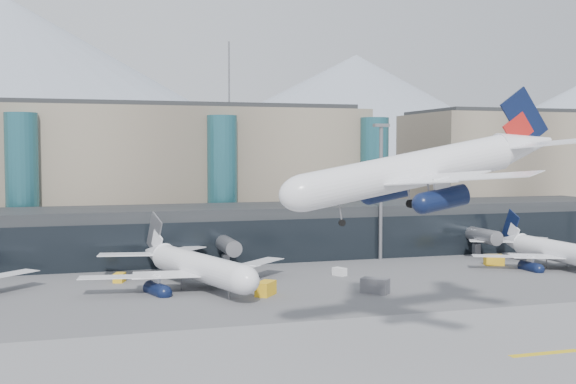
# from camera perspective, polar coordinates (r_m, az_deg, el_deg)

# --- Properties ---
(ground) EXTENTS (900.00, 900.00, 0.00)m
(ground) POSITION_cam_1_polar(r_m,az_deg,el_deg) (83.32, 1.82, -11.03)
(ground) COLOR #515154
(ground) RESTS_ON ground
(runway_strip) EXTENTS (400.00, 40.00, 0.04)m
(runway_strip) POSITION_cam_1_polar(r_m,az_deg,el_deg) (69.80, 5.87, -13.89)
(runway_strip) COLOR slate
(runway_strip) RESTS_ON ground
(runway_markings) EXTENTS (128.00, 1.00, 0.02)m
(runway_markings) POSITION_cam_1_polar(r_m,az_deg,el_deg) (69.79, 5.87, -13.86)
(runway_markings) COLOR gold
(runway_markings) RESTS_ON ground
(concourse) EXTENTS (170.00, 27.00, 10.00)m
(concourse) POSITION_cam_1_polar(r_m,az_deg,el_deg) (137.57, -5.88, -3.24)
(concourse) COLOR black
(concourse) RESTS_ON ground
(terminal_main) EXTENTS (130.00, 30.00, 31.00)m
(terminal_main) POSITION_cam_1_polar(r_m,az_deg,el_deg) (166.58, -16.51, 1.40)
(terminal_main) COLOR gray
(terminal_main) RESTS_ON ground
(terminal_east) EXTENTS (70.00, 30.00, 31.00)m
(terminal_east) POSITION_cam_1_polar(r_m,az_deg,el_deg) (205.75, 19.18, 1.69)
(terminal_east) COLOR gray
(terminal_east) RESTS_ON ground
(teal_towers) EXTENTS (116.40, 19.40, 46.00)m
(teal_towers) POSITION_cam_1_polar(r_m,az_deg,el_deg) (151.04, -12.66, 0.72)
(teal_towers) COLOR #255D68
(teal_towers) RESTS_ON ground
(mountain_ridge) EXTENTS (910.00, 400.00, 110.00)m
(mountain_ridge) POSITION_cam_1_polar(r_m,az_deg,el_deg) (459.09, -11.60, 6.39)
(mountain_ridge) COLOR gray
(mountain_ridge) RESTS_ON ground
(lightmast_mid) EXTENTS (3.00, 1.20, 25.60)m
(lightmast_mid) POSITION_cam_1_polar(r_m,az_deg,el_deg) (136.56, 7.35, 0.68)
(lightmast_mid) COLOR slate
(lightmast_mid) RESTS_ON ground
(hero_jet) EXTENTS (31.90, 32.96, 10.61)m
(hero_jet) POSITION_cam_1_polar(r_m,az_deg,el_deg) (76.19, 11.45, 2.62)
(hero_jet) COLOR white
(hero_jet) RESTS_ON ground
(jet_parked_mid) EXTENTS (34.57, 36.37, 11.68)m
(jet_parked_mid) POSITION_cam_1_polar(r_m,az_deg,el_deg) (111.41, -7.86, -5.09)
(jet_parked_mid) COLOR white
(jet_parked_mid) RESTS_ON ground
(jet_parked_right) EXTENTS (32.44, 31.42, 10.44)m
(jet_parked_right) POSITION_cam_1_polar(r_m,az_deg,el_deg) (136.90, 19.91, -3.88)
(jet_parked_right) COLOR white
(jet_parked_right) RESTS_ON ground
(veh_b) EXTENTS (2.20, 2.79, 1.41)m
(veh_b) POSITION_cam_1_polar(r_m,az_deg,el_deg) (116.71, -13.18, -6.61)
(veh_b) COLOR gold
(veh_b) RESTS_ON ground
(veh_c) EXTENTS (4.30, 4.16, 2.18)m
(veh_c) POSITION_cam_1_polar(r_m,az_deg,el_deg) (105.65, 6.89, -7.37)
(veh_c) COLOR #515157
(veh_c) RESTS_ON ground
(veh_e) EXTENTS (3.70, 2.69, 1.88)m
(veh_e) POSITION_cam_1_polar(r_m,az_deg,el_deg) (135.14, 15.97, -5.19)
(veh_e) COLOR gold
(veh_e) RESTS_ON ground
(veh_g) EXTENTS (2.16, 2.60, 1.31)m
(veh_g) POSITION_cam_1_polar(r_m,az_deg,el_deg) (119.76, 4.09, -6.30)
(veh_g) COLOR silver
(veh_g) RESTS_ON ground
(veh_h) EXTENTS (3.74, 4.02, 2.00)m
(veh_h) POSITION_cam_1_polar(r_m,az_deg,el_deg) (103.44, -1.78, -7.63)
(veh_h) COLOR gold
(veh_h) RESTS_ON ground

